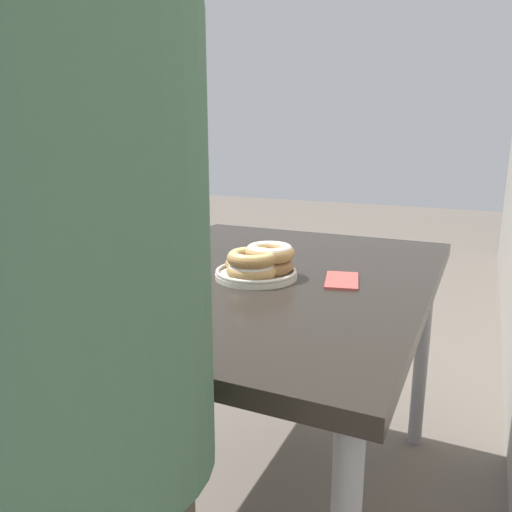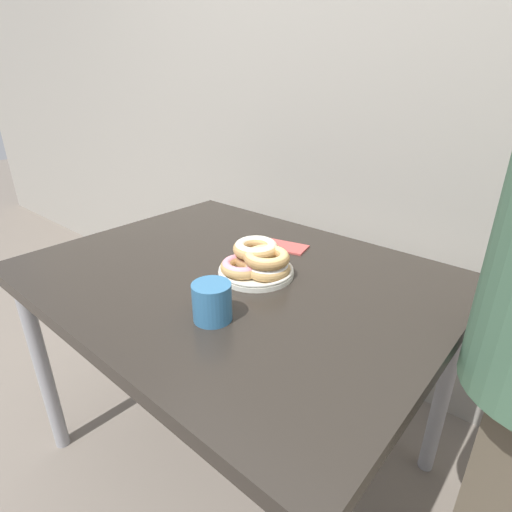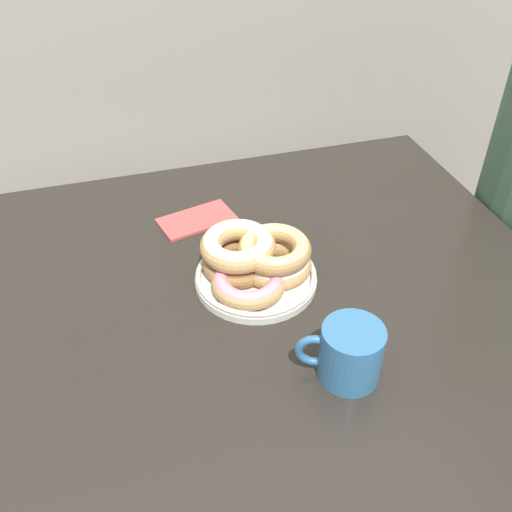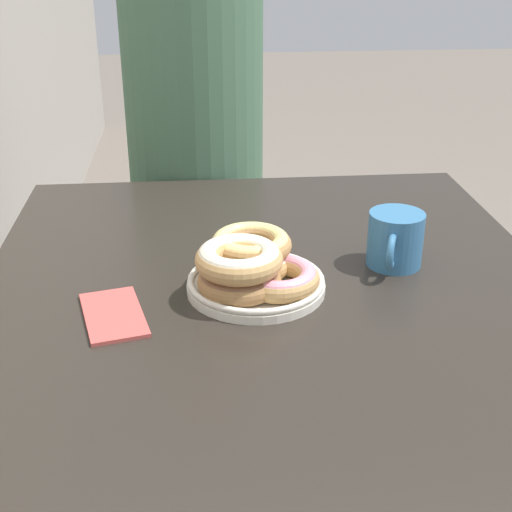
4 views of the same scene
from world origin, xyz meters
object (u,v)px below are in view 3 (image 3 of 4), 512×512
Objects in this scene: dining_table at (227,327)px; napkin at (195,220)px; coffee_mug at (349,353)px; donut_plate at (254,262)px.

napkin is at bearing 90.78° from dining_table.
coffee_mug is (0.13, -0.21, 0.12)m from dining_table.
napkin reaches higher than dining_table.
donut_plate is at bearing -72.75° from napkin.
napkin is at bearing 106.78° from coffee_mug.
coffee_mug is 0.75× the size of napkin.
napkin is (-0.00, 0.24, 0.08)m from dining_table.
coffee_mug is at bearing -73.22° from napkin.
coffee_mug reaches higher than donut_plate.
coffee_mug is (0.07, -0.25, 0.01)m from donut_plate.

